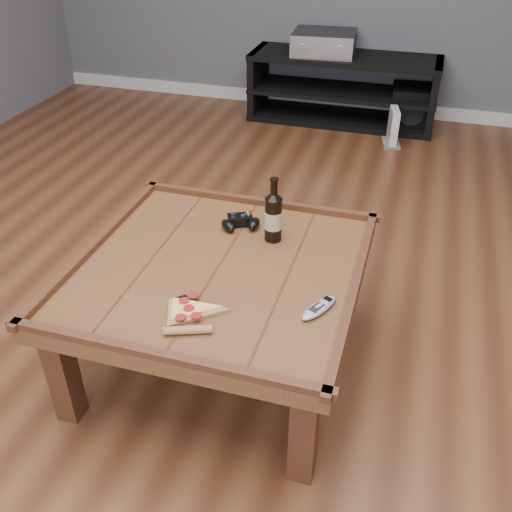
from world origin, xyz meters
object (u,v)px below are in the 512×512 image
(media_console, at_px, (343,89))
(game_controller, at_px, (241,222))
(game_console, at_px, (393,128))
(remote_control, at_px, (319,308))
(subwoofer, at_px, (411,106))
(smartphone, at_px, (183,306))
(beer_bottle, at_px, (273,216))
(pizza_slice, at_px, (189,313))
(coffee_table, at_px, (219,280))
(av_receiver, at_px, (324,43))

(media_console, height_order, game_controller, media_console)
(game_console, bearing_deg, remote_control, -103.08)
(subwoofer, bearing_deg, smartphone, -105.01)
(subwoofer, bearing_deg, beer_bottle, -103.29)
(remote_control, bearing_deg, smartphone, -138.42)
(game_controller, height_order, game_console, game_controller)
(remote_control, height_order, game_console, remote_control)
(pizza_slice, xyz_separation_m, game_console, (0.42, 2.67, -0.34))
(coffee_table, bearing_deg, pizza_slice, -89.30)
(pizza_slice, xyz_separation_m, subwoofer, (0.52, 3.08, -0.31))
(beer_bottle, relative_size, pizza_slice, 0.84)
(beer_bottle, bearing_deg, pizza_slice, -104.66)
(coffee_table, distance_m, smartphone, 0.26)
(remote_control, xyz_separation_m, av_receiver, (-0.56, 2.88, 0.12))
(game_controller, bearing_deg, pizza_slice, -113.59)
(beer_bottle, bearing_deg, smartphone, -108.98)
(coffee_table, xyz_separation_m, remote_control, (0.39, -0.14, 0.07))
(beer_bottle, bearing_deg, remote_control, -55.56)
(remote_control, bearing_deg, pizza_slice, -133.19)
(remote_control, bearing_deg, game_controller, 160.16)
(game_console, bearing_deg, media_console, 127.72)
(smartphone, bearing_deg, remote_control, -26.32)
(pizza_slice, bearing_deg, beer_bottle, 54.56)
(smartphone, bearing_deg, pizza_slice, -85.18)
(remote_control, xyz_separation_m, subwoofer, (0.13, 2.94, -0.31))
(beer_bottle, distance_m, pizza_slice, 0.54)
(remote_control, relative_size, subwoofer, 0.52)
(beer_bottle, height_order, game_controller, beer_bottle)
(av_receiver, relative_size, subwoofer, 1.47)
(beer_bottle, xyz_separation_m, subwoofer, (0.38, 2.57, -0.40))
(smartphone, bearing_deg, av_receiver, 51.24)
(game_console, bearing_deg, game_controller, -113.96)
(remote_control, height_order, subwoofer, remote_control)
(remote_control, bearing_deg, subwoofer, 114.02)
(smartphone, distance_m, game_console, 2.70)
(game_controller, height_order, smartphone, game_controller)
(coffee_table, relative_size, subwoofer, 3.18)
(coffee_table, xyz_separation_m, game_console, (0.43, 2.39, -0.27))
(beer_bottle, relative_size, remote_control, 1.53)
(smartphone, bearing_deg, subwoofer, 38.40)
(media_console, distance_m, smartphone, 3.01)
(media_console, height_order, beer_bottle, beer_bottle)
(game_console, bearing_deg, av_receiver, 136.92)
(media_console, relative_size, pizza_slice, 4.60)
(av_receiver, height_order, game_console, av_receiver)
(beer_bottle, distance_m, game_controller, 0.17)
(media_console, distance_m, game_controller, 2.48)
(subwoofer, bearing_deg, remote_control, -97.30)
(coffee_table, height_order, beer_bottle, beer_bottle)
(av_receiver, bearing_deg, smartphone, -91.71)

